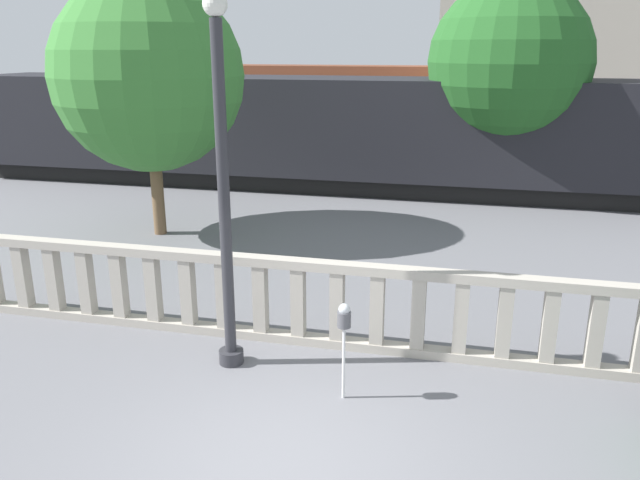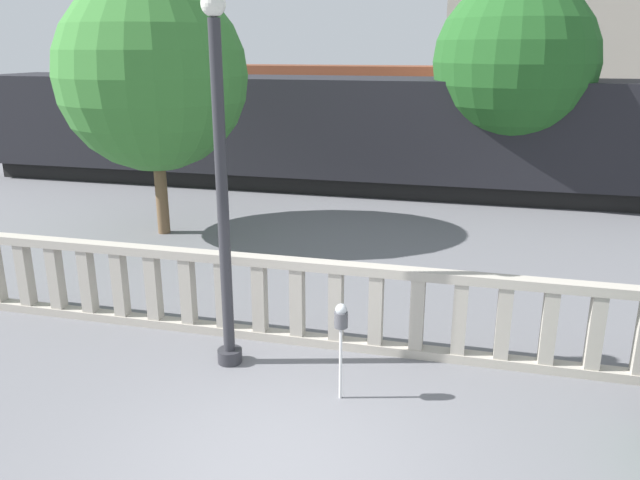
% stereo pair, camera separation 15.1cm
% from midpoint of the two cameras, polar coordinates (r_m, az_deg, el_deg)
% --- Properties ---
extents(ground_plane, '(160.00, 160.00, 0.00)m').
position_cam_midpoint_polar(ground_plane, '(7.32, -4.16, -19.92)').
color(ground_plane, slate).
extents(balustrade, '(13.36, 0.24, 1.37)m').
position_cam_midpoint_polar(balustrade, '(9.46, 1.12, -6.00)').
color(balustrade, '#ADA599').
rests_on(balustrade, ground).
extents(lamppost, '(0.36, 0.36, 5.08)m').
position_cam_midpoint_polar(lamppost, '(8.49, -9.30, 4.43)').
color(lamppost, '#2D2D33').
rests_on(lamppost, ground).
extents(parking_meter, '(0.18, 0.18, 1.34)m').
position_cam_midpoint_polar(parking_meter, '(7.96, 1.67, -7.58)').
color(parking_meter, silver).
rests_on(parking_meter, ground).
extents(train_near, '(25.56, 3.08, 4.10)m').
position_cam_midpoint_polar(train_near, '(20.06, 3.46, 9.83)').
color(train_near, black).
rests_on(train_near, ground).
extents(train_far, '(22.37, 2.83, 4.02)m').
position_cam_midpoint_polar(train_far, '(35.27, 8.06, 12.85)').
color(train_far, black).
rests_on(train_far, ground).
extents(building_block, '(13.34, 9.05, 9.70)m').
position_cam_midpoint_polar(building_block, '(34.70, 22.62, 16.72)').
color(building_block, '#ADA393').
rests_on(building_block, ground).
extents(tree_left, '(4.66, 4.66, 6.32)m').
position_cam_midpoint_polar(tree_left, '(19.36, 16.71, 15.30)').
color(tree_left, brown).
rests_on(tree_left, ground).
extents(tree_right, '(4.41, 4.41, 6.00)m').
position_cam_midpoint_polar(tree_right, '(15.33, -15.70, 14.27)').
color(tree_right, brown).
rests_on(tree_right, ground).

